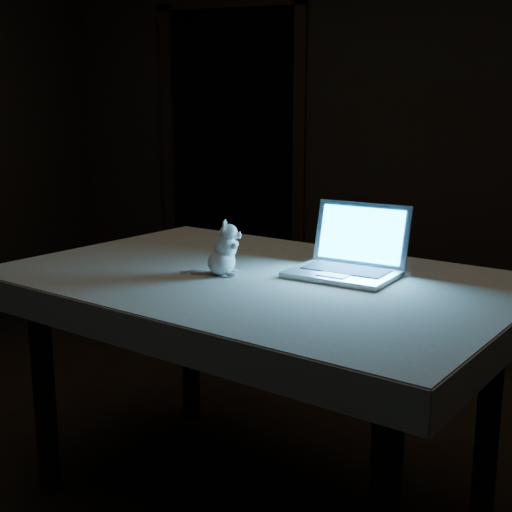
% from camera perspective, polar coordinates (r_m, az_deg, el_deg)
% --- Properties ---
extents(floor, '(5.00, 5.00, 0.00)m').
position_cam_1_polar(floor, '(2.60, 3.12, -20.04)').
color(floor, black).
rests_on(floor, ground).
extents(back_wall, '(4.50, 0.04, 2.60)m').
position_cam_1_polar(back_wall, '(4.67, 11.15, 10.94)').
color(back_wall, black).
rests_on(back_wall, ground).
extents(doorway, '(1.06, 0.36, 2.13)m').
position_cam_1_polar(doorway, '(4.93, -1.92, 8.49)').
color(doorway, black).
rests_on(doorway, back_wall).
extents(table, '(1.81, 1.46, 0.84)m').
position_cam_1_polar(table, '(2.42, 0.22, -11.44)').
color(table, black).
rests_on(table, floor).
extents(tablecloth, '(2.00, 1.76, 0.10)m').
position_cam_1_polar(tablecloth, '(2.34, -0.99, -2.50)').
color(tablecloth, beige).
rests_on(tablecloth, table).
extents(laptop, '(0.41, 0.38, 0.23)m').
position_cam_1_polar(laptop, '(2.24, 7.25, 1.15)').
color(laptop, silver).
rests_on(laptop, tablecloth).
extents(plush_mouse, '(0.17, 0.17, 0.18)m').
position_cam_1_polar(plush_mouse, '(2.26, -2.90, 0.66)').
color(plush_mouse, white).
rests_on(plush_mouse, tablecloth).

